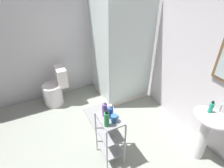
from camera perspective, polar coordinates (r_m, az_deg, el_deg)
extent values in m
cube|color=#979D90|center=(2.86, -9.30, -22.30)|extent=(4.20, 4.20, 0.02)
cube|color=silver|center=(2.93, 25.14, 8.16)|extent=(4.20, 0.10, 2.50)
cube|color=silver|center=(3.67, -20.41, 13.66)|extent=(0.10, 4.20, 2.50)
cube|color=white|center=(4.06, 2.27, -1.45)|extent=(0.90, 0.90, 0.10)
cube|color=silver|center=(3.42, -4.15, 10.73)|extent=(0.90, 0.02, 1.90)
cube|color=silver|center=(3.24, 6.45, 9.36)|extent=(0.02, 0.90, 1.90)
cylinder|color=silver|center=(3.04, -0.85, 7.97)|extent=(0.04, 0.04, 1.90)
cylinder|color=silver|center=(4.03, 2.29, -0.83)|extent=(0.08, 0.08, 0.00)
cylinder|color=white|center=(2.87, 26.63, -15.36)|extent=(0.15, 0.15, 0.68)
ellipsoid|color=white|center=(2.61, 28.79, -9.20)|extent=(0.46, 0.37, 0.13)
cylinder|color=silver|center=(2.63, 31.04, -6.36)|extent=(0.03, 0.03, 0.10)
cylinder|color=white|center=(3.78, -18.07, -3.37)|extent=(0.37, 0.37, 0.40)
torus|color=white|center=(3.66, -18.63, -0.62)|extent=(0.37, 0.37, 0.04)
cube|color=white|center=(3.60, -15.75, 2.39)|extent=(0.35, 0.17, 0.36)
cylinder|color=silver|center=(2.63, -5.03, -15.06)|extent=(0.02, 0.02, 0.74)
cylinder|color=silver|center=(2.42, -1.62, -20.75)|extent=(0.02, 0.02, 0.74)
cylinder|color=silver|center=(2.70, 0.23, -13.33)|extent=(0.02, 0.02, 0.74)
cylinder|color=silver|center=(2.49, 4.11, -18.61)|extent=(0.02, 0.02, 0.74)
cube|color=#99999E|center=(2.70, -0.60, -19.48)|extent=(0.36, 0.26, 0.02)
cube|color=#99999E|center=(2.49, -0.64, -15.63)|extent=(0.36, 0.26, 0.02)
cube|color=#99999E|center=(2.29, -0.68, -10.94)|extent=(0.36, 0.26, 0.02)
cylinder|color=#2DBC99|center=(2.53, 28.76, -6.56)|extent=(0.05, 0.05, 0.14)
cylinder|color=black|center=(2.48, 29.26, -5.05)|extent=(0.03, 0.03, 0.03)
cylinder|color=#339B55|center=(2.13, -1.73, -11.16)|extent=(0.06, 0.06, 0.19)
cylinder|color=black|center=(2.06, -1.78, -8.84)|extent=(0.03, 0.03, 0.04)
cylinder|color=#7A55B0|center=(2.27, -2.35, -8.15)|extent=(0.06, 0.06, 0.18)
cylinder|color=silver|center=(2.20, -2.41, -5.99)|extent=(0.03, 0.03, 0.04)
cylinder|color=#2E56B0|center=(2.25, -0.57, -8.97)|extent=(0.07, 0.07, 0.16)
cylinder|color=white|center=(2.19, -0.58, -7.06)|extent=(0.04, 0.04, 0.04)
cylinder|color=#3870B2|center=(2.21, 0.65, -10.84)|extent=(0.08, 0.08, 0.10)
cube|color=gray|center=(3.43, -4.29, -9.85)|extent=(0.60, 0.40, 0.02)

